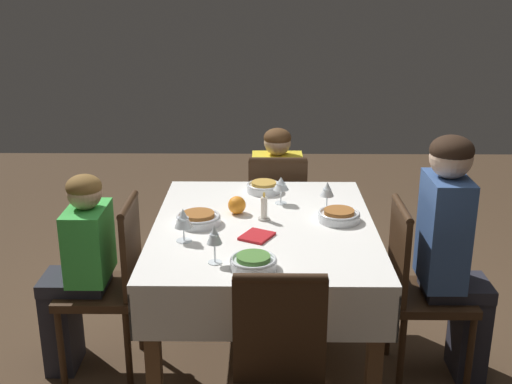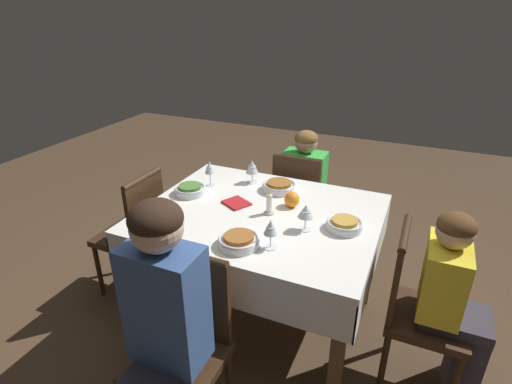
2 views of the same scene
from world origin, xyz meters
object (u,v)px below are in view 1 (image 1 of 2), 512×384
bowl_west (264,187)px  bowl_south (199,218)px  wine_glass_south (183,219)px  wine_glass_east (214,236)px  chair_west (277,216)px  bowl_north (339,215)px  bowl_east (253,262)px  person_child_yellow (277,197)px  orange_fruit (237,205)px  napkin_red_folded (257,236)px  chair_north (419,284)px  person_child_green (78,266)px  wine_glass_north (327,190)px  dining_table (264,242)px  chair_south (111,279)px  candle_centerpiece (264,210)px  person_adult_denim (452,246)px  wine_glass_west (281,184)px

bowl_west → bowl_south: bearing=-32.9°
wine_glass_south → wine_glass_east: 0.27m
chair_west → bowl_north: bearing=108.4°
bowl_east → chair_west: bearing=174.7°
person_child_yellow → orange_fruit: size_ratio=11.58×
napkin_red_folded → chair_west: bearing=173.7°
chair_north → person_child_green: bearing=88.6°
bowl_south → orange_fruit: size_ratio=2.37×
bowl_east → wine_glass_east: 0.19m
person_child_green → wine_glass_east: size_ratio=6.17×
wine_glass_south → wine_glass_north: bearing=120.7°
wine_glass_north → bowl_east: bearing=-27.9°
dining_table → person_child_yellow: (-1.00, 0.08, -0.12)m
wine_glass_north → chair_south: bearing=-79.9°
person_child_green → bowl_west: size_ratio=5.52×
chair_north → bowl_south: size_ratio=4.28×
chair_north → bowl_north: size_ratio=4.45×
dining_table → chair_north: (0.04, 0.73, -0.19)m
wine_glass_north → candle_centerpiece: wine_glass_north is taller
dining_table → bowl_east: 0.49m
person_adult_denim → wine_glass_north: (-0.22, -0.56, 0.19)m
person_child_green → wine_glass_west: 1.06m
wine_glass_north → wine_glass_west: size_ratio=1.05×
wine_glass_south → wine_glass_east: (0.22, 0.15, 0.01)m
wine_glass_north → bowl_east: (0.66, -0.35, -0.08)m
wine_glass_west → chair_south: bearing=-70.8°
chair_north → wine_glass_north: size_ratio=5.94×
chair_south → person_child_yellow: (-1.01, 0.81, 0.07)m
wine_glass_west → bowl_south: wine_glass_west is taller
bowl_north → bowl_south: same height
person_child_green → wine_glass_east: person_child_green is taller
dining_table → bowl_east: (0.48, -0.04, 0.12)m
person_adult_denim → candle_centerpiece: person_adult_denim is taller
chair_south → wine_glass_north: bearing=100.1°
bowl_north → napkin_red_folded: 0.43m
person_child_green → orange_fruit: size_ratio=11.62×
wine_glass_north → candle_centerpiece: size_ratio=1.07×
person_child_green → bowl_north: (-0.04, 1.23, 0.24)m
wine_glass_west → person_child_green: bearing=-73.7°
wine_glass_west → bowl_west: bearing=-154.3°
napkin_red_folded → wine_glass_east: bearing=-32.2°
bowl_south → bowl_west: bearing=147.1°
orange_fruit → wine_glass_west: bearing=124.1°
person_adult_denim → napkin_red_folded: size_ratio=6.71×
bowl_west → person_child_yellow: bearing=171.5°
bowl_west → orange_fruit: size_ratio=2.10×
wine_glass_south → napkin_red_folded: size_ratio=0.84×
bowl_east → person_child_green: bearing=-119.3°
person_child_yellow → candle_centerpiece: bearing=85.2°
bowl_south → orange_fruit: (-0.14, 0.17, 0.02)m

